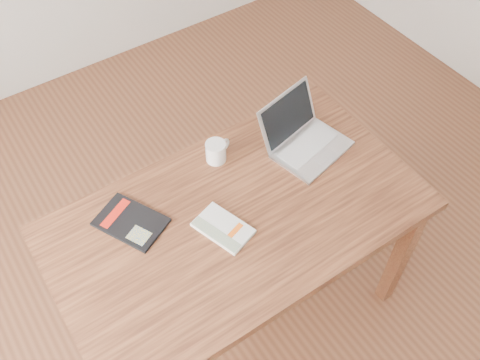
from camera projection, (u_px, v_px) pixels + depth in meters
room at (256, 72)px, 1.45m from camera, size 4.04×4.04×2.70m
desk at (238, 229)px, 1.97m from camera, size 1.33×0.77×0.75m
white_guidebook at (223, 228)px, 1.85m from camera, size 0.18×0.23×0.02m
black_guidebook at (131, 222)px, 1.87m from camera, size 0.25×0.28×0.01m
laptop at (303, 137)px, 2.07m from camera, size 0.34×0.33×0.19m
coffee_mug at (216, 151)px, 2.03m from camera, size 0.11×0.08×0.08m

